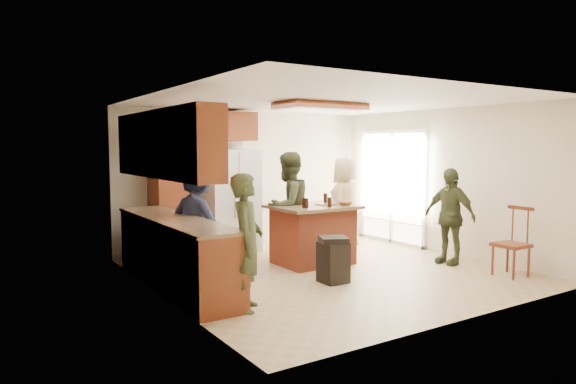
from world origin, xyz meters
TOP-DOWN VIEW (x-y plane):
  - room_shell at (4.37, 1.64)m, footprint 8.00×5.20m
  - person_front_left at (-1.85, -0.94)m, footprint 0.66×0.70m
  - person_behind_left at (-0.12, 0.90)m, footprint 0.97×0.75m
  - person_behind_right at (1.26, 1.16)m, footprint 0.97×0.90m
  - person_side_right at (1.94, -0.61)m, footprint 0.55×0.93m
  - person_counter at (-1.78, 0.64)m, footprint 0.87×1.17m
  - left_cabinetry at (-2.24, 0.40)m, footprint 0.64×3.00m
  - back_wall_units at (-1.33, 2.20)m, footprint 1.80×0.60m
  - refrigerator at (-0.55, 2.12)m, footprint 0.90×0.76m
  - kitchen_island at (0.12, 0.55)m, footprint 1.28×1.03m
  - island_items at (0.30, 0.43)m, footprint 0.93×0.68m
  - trash_bin at (-0.31, -0.54)m, footprint 0.48×0.48m
  - spindle_chair at (2.05, -1.63)m, footprint 0.43×0.43m

SIDE VIEW (x-z plane):
  - trash_bin at x=-0.31m, z-range 0.00..0.63m
  - spindle_chair at x=2.05m, z-range -0.04..0.95m
  - kitchen_island at x=0.12m, z-range 0.01..0.94m
  - person_side_right at x=1.94m, z-range 0.00..1.52m
  - person_front_left at x=-1.85m, z-range 0.00..1.55m
  - person_counter at x=-1.78m, z-range 0.00..1.64m
  - person_behind_right at x=1.26m, z-range 0.00..1.67m
  - room_shell at x=4.37m, z-range -1.63..3.37m
  - person_behind_left at x=-0.12m, z-range 0.00..1.77m
  - refrigerator at x=-0.55m, z-range 0.00..1.80m
  - left_cabinetry at x=-2.24m, z-range -0.19..2.11m
  - island_items at x=0.30m, z-range 0.90..1.05m
  - back_wall_units at x=-1.33m, z-range 0.15..2.60m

